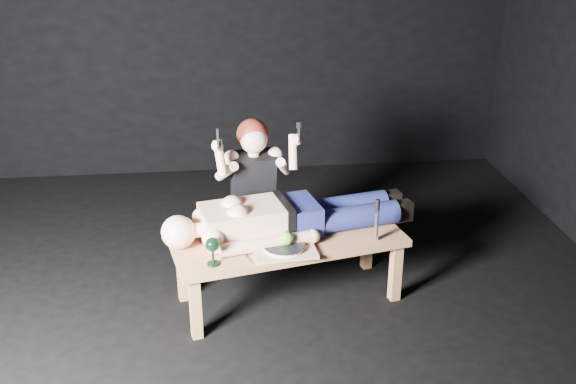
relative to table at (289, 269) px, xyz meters
The scene contains 13 objects.
ground 0.34m from the table, 148.88° to the right, with size 5.00×5.00×0.00m, color black.
back_wall 2.70m from the table, 95.40° to the left, with size 5.00×5.00×0.00m, color black.
table is the anchor object (origin of this frame).
lying_man 0.37m from the table, 76.02° to the left, with size 1.50×0.46×0.27m, color beige, non-canonical shape.
kneeling_woman 0.61m from the table, 114.58° to the left, with size 0.62×0.70×1.17m, color black, non-canonical shape.
serving_tray 0.29m from the table, 106.04° to the right, with size 0.38×0.27×0.02m, color tan.
plate 0.31m from the table, 106.04° to the right, with size 0.25×0.25×0.02m, color white.
apple 0.35m from the table, 100.68° to the right, with size 0.08×0.08×0.08m, color green.
goblet 0.64m from the table, 149.61° to the right, with size 0.09×0.09×0.18m, color black, non-canonical shape.
fork_flat 0.43m from the table, 140.50° to the right, with size 0.01×0.16×0.01m, color #B2B2B7.
knife_flat 0.31m from the table, 52.99° to the right, with size 0.01×0.16×0.01m, color #B2B2B7.
spoon_flat 0.25m from the table, 81.55° to the right, with size 0.01×0.16×0.01m, color #B2B2B7.
carving_knife 0.66m from the table, ahead, with size 0.04×0.04×0.28m, color #B2B2B7, non-canonical shape.
Camera 1 is at (-0.19, -3.62, 2.43)m, focal length 41.81 mm.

